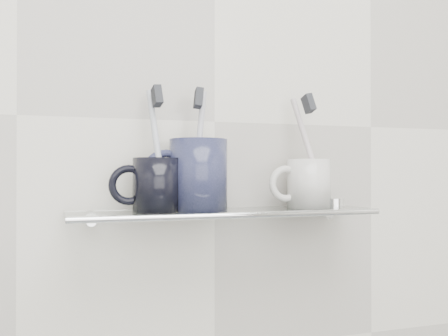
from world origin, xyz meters
name	(u,v)px	position (x,y,z in m)	size (l,w,h in m)	color
wall_back	(215,122)	(0.00, 1.10, 1.25)	(2.50, 2.50, 0.00)	beige
shelf_glass	(226,213)	(0.00, 1.04, 1.10)	(0.50, 0.12, 0.01)	silver
shelf_rail	(238,215)	(0.00, 0.98, 1.10)	(0.01, 0.01, 0.50)	silver
bracket_left	(91,221)	(-0.21, 1.09, 1.09)	(0.02, 0.02, 0.03)	silver
bracket_right	(325,214)	(0.21, 1.09, 1.09)	(0.02, 0.02, 0.03)	silver
mug_left	(157,185)	(-0.11, 1.04, 1.14)	(0.08, 0.08, 0.08)	black
mug_left_handle	(129,185)	(-0.16, 1.04, 1.14)	(0.06, 0.06, 0.01)	black
toothbrush_left	(157,147)	(-0.11, 1.04, 1.20)	(0.01, 0.01, 0.19)	#B1BBCC
bristles_left	(157,96)	(-0.11, 1.04, 1.28)	(0.01, 0.02, 0.03)	#282A2F
mug_center	(198,175)	(-0.05, 1.04, 1.16)	(0.09, 0.09, 0.11)	black
mug_center_handle	(166,175)	(-0.10, 1.04, 1.16)	(0.08, 0.08, 0.01)	black
toothbrush_center	(198,148)	(-0.05, 1.04, 1.20)	(0.01, 0.01, 0.19)	#AEADB9
bristles_center	(198,98)	(-0.05, 1.04, 1.28)	(0.01, 0.02, 0.03)	#282A2F
mug_right	(309,184)	(0.15, 1.04, 1.14)	(0.07, 0.07, 0.08)	silver
mug_right_handle	(286,184)	(0.11, 1.04, 1.14)	(0.06, 0.06, 0.01)	silver
toothbrush_right	(309,150)	(0.15, 1.04, 1.20)	(0.01, 0.01, 0.19)	#C0A6A4
bristles_right	(309,104)	(0.15, 1.04, 1.28)	(0.01, 0.02, 0.03)	#282A2F
chrome_cap	(335,203)	(0.20, 1.04, 1.11)	(0.04, 0.04, 0.02)	silver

